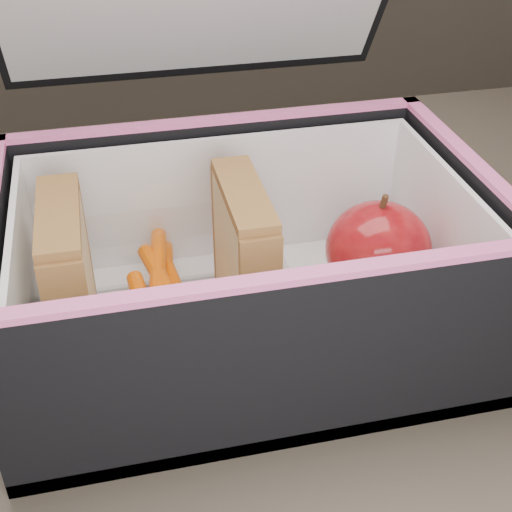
# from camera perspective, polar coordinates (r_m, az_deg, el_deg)

# --- Properties ---
(kitchen_table) EXTENTS (1.20, 0.80, 0.75)m
(kitchen_table) POSITION_cam_1_polar(r_m,az_deg,el_deg) (0.61, -4.40, -12.52)
(kitchen_table) COLOR brown
(kitchen_table) RESTS_ON ground
(lunch_bag) EXTENTS (0.33, 0.34, 0.31)m
(lunch_bag) POSITION_cam_1_polar(r_m,az_deg,el_deg) (0.50, -1.01, 0.28)
(lunch_bag) COLOR black
(lunch_bag) RESTS_ON kitchen_table
(plastic_tub) EXTENTS (0.16, 0.12, 0.07)m
(plastic_tub) POSITION_cam_1_polar(r_m,az_deg,el_deg) (0.50, -7.57, -2.99)
(plastic_tub) COLOR white
(plastic_tub) RESTS_ON lunch_bag
(sandwich_left) EXTENTS (0.03, 0.10, 0.11)m
(sandwich_left) POSITION_cam_1_polar(r_m,az_deg,el_deg) (0.49, -14.69, -1.80)
(sandwich_left) COLOR #CEBD80
(sandwich_left) RESTS_ON plastic_tub
(sandwich_right) EXTENTS (0.03, 0.10, 0.11)m
(sandwich_right) POSITION_cam_1_polar(r_m,az_deg,el_deg) (0.50, -0.93, -0.04)
(sandwich_right) COLOR #CEBD80
(sandwich_right) RESTS_ON plastic_tub
(carrot_sticks) EXTENTS (0.06, 0.15, 0.03)m
(carrot_sticks) POSITION_cam_1_polar(r_m,az_deg,el_deg) (0.51, -7.09, -4.20)
(carrot_sticks) COLOR #E06300
(carrot_sticks) RESTS_ON plastic_tub
(paper_napkin) EXTENTS (0.09, 0.09, 0.01)m
(paper_napkin) POSITION_cam_1_polar(r_m,az_deg,el_deg) (0.56, 9.31, -2.63)
(paper_napkin) COLOR white
(paper_napkin) RESTS_ON lunch_bag
(red_apple) EXTENTS (0.10, 0.10, 0.08)m
(red_apple) POSITION_cam_1_polar(r_m,az_deg,el_deg) (0.53, 9.75, 0.50)
(red_apple) COLOR maroon
(red_apple) RESTS_ON paper_napkin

